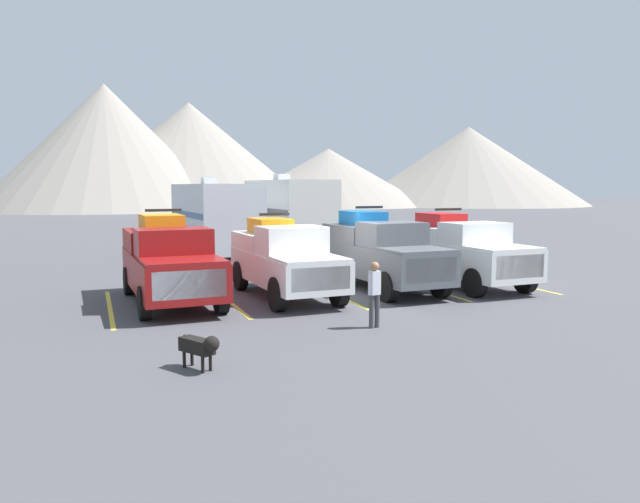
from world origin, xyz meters
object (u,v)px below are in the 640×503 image
object	(u,v)px
pickup_truck_a	(169,260)
pickup_truck_d	(462,250)
pickup_truck_b	(283,258)
pickup_truck_c	(381,251)
camper_trailer_a	(215,217)
camper_trailer_b	(289,214)
dog	(201,346)
person_a	(375,290)

from	to	relation	value
pickup_truck_a	pickup_truck_d	world-z (taller)	pickup_truck_a
pickup_truck_b	pickup_truck_c	xyz separation A→B (m)	(3.31, 0.17, 0.05)
pickup_truck_a	pickup_truck_d	size ratio (longest dim) A/B	1.07
camper_trailer_a	camper_trailer_b	size ratio (longest dim) A/B	1.08
pickup_truck_c	pickup_truck_d	xyz separation A→B (m)	(2.83, -0.32, -0.04)
camper_trailer_b	dog	size ratio (longest dim) A/B	8.08
pickup_truck_b	camper_trailer_b	size ratio (longest dim) A/B	0.73
pickup_truck_b	camper_trailer_b	world-z (taller)	camper_trailer_b
camper_trailer_b	pickup_truck_a	bearing A→B (deg)	-125.50
camper_trailer_a	camper_trailer_b	bearing A→B (deg)	0.02
pickup_truck_b	person_a	distance (m)	4.71
pickup_truck_b	dog	world-z (taller)	pickup_truck_b
pickup_truck_a	pickup_truck_b	xyz separation A→B (m)	(3.30, -0.31, -0.04)
camper_trailer_b	dog	bearing A→B (deg)	-113.06
pickup_truck_c	camper_trailer_a	size ratio (longest dim) A/B	0.69
person_a	camper_trailer_a	bearing A→B (deg)	93.92
pickup_truck_a	dog	world-z (taller)	pickup_truck_a
pickup_truck_c	person_a	distance (m)	5.45
pickup_truck_b	camper_trailer_a	world-z (taller)	camper_trailer_a
pickup_truck_c	camper_trailer_a	world-z (taller)	camper_trailer_a
pickup_truck_c	camper_trailer_a	bearing A→B (deg)	110.71
pickup_truck_d	pickup_truck_a	bearing A→B (deg)	177.23
pickup_truck_a	dog	size ratio (longest dim) A/B	6.24
pickup_truck_c	camper_trailer_b	size ratio (longest dim) A/B	0.75
pickup_truck_b	dog	xyz separation A→B (m)	(-3.58, -6.53, -0.71)
pickup_truck_c	person_a	world-z (taller)	pickup_truck_c
pickup_truck_a	camper_trailer_a	bearing A→B (deg)	71.30
camper_trailer_a	person_a	world-z (taller)	camper_trailer_a
camper_trailer_b	dog	distance (m)	17.46
dog	camper_trailer_b	bearing A→B (deg)	66.94
pickup_truck_d	camper_trailer_b	bearing A→B (deg)	106.89
pickup_truck_a	camper_trailer_b	size ratio (longest dim) A/B	0.77
pickup_truck_a	camper_trailer_a	size ratio (longest dim) A/B	0.72
pickup_truck_b	pickup_truck_d	bearing A→B (deg)	-1.33
pickup_truck_d	person_a	size ratio (longest dim) A/B	3.46
dog	camper_trailer_a	bearing A→B (deg)	78.06
person_a	pickup_truck_b	bearing A→B (deg)	99.35
camper_trailer_b	person_a	bearing A→B (deg)	-99.90
dog	pickup_truck_c	bearing A→B (deg)	44.22
pickup_truck_c	dog	bearing A→B (deg)	-135.78
pickup_truck_a	camper_trailer_a	world-z (taller)	camper_trailer_a
pickup_truck_c	pickup_truck_d	distance (m)	2.85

